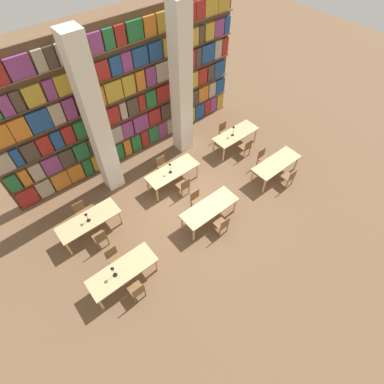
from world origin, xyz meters
name	(u,v)px	position (x,y,z in m)	size (l,w,h in m)	color
ground_plane	(190,202)	(0.00, 0.00, 0.00)	(40.00, 40.00, 0.00)	brown
bookshelf_bank	(127,99)	(0.00, 3.83, 2.62)	(10.47, 0.35, 5.50)	brown
pillar_left	(96,123)	(-1.78, 2.71, 3.00)	(0.64, 0.64, 6.00)	silver
pillar_center	(181,86)	(1.78, 2.71, 3.00)	(0.64, 0.64, 6.00)	silver
reading_table_0	(123,272)	(-3.60, -1.19, 0.68)	(2.14, 0.81, 0.77)	tan
chair_0	(137,290)	(-3.55, -1.88, 0.48)	(0.42, 0.40, 0.89)	brown
chair_1	(114,258)	(-3.55, -0.50, 0.48)	(0.42, 0.40, 0.89)	brown
desk_lamp_0	(113,270)	(-3.83, -1.19, 1.11)	(0.14, 0.14, 0.50)	black
reading_table_1	(209,208)	(0.01, -1.08, 0.68)	(2.14, 0.81, 0.77)	tan
chair_2	(222,224)	(0.00, -1.77, 0.48)	(0.42, 0.40, 0.89)	brown
chair_3	(197,200)	(0.00, -0.39, 0.48)	(0.42, 0.40, 0.89)	brown
reading_table_2	(276,164)	(3.53, -1.12, 0.68)	(2.14, 0.81, 0.77)	tan
chair_4	(289,177)	(3.56, -1.81, 0.48)	(0.42, 0.40, 0.89)	brown
chair_5	(263,158)	(3.56, -0.43, 0.48)	(0.42, 0.40, 0.89)	brown
reading_table_3	(89,221)	(-3.54, 1.12, 0.68)	(2.14, 0.81, 0.77)	tan
chair_6	(100,238)	(-3.54, 0.44, 0.48)	(0.42, 0.40, 0.89)	brown
chair_7	(82,212)	(-3.54, 1.81, 0.48)	(0.42, 0.40, 0.89)	brown
desk_lamp_1	(86,216)	(-3.54, 1.09, 1.05)	(0.14, 0.14, 0.42)	black
reading_table_4	(173,172)	(0.06, 1.16, 0.68)	(2.14, 0.81, 0.77)	tan
chair_8	(184,186)	(0.06, 0.47, 0.48)	(0.42, 0.40, 0.89)	brown
chair_9	(163,166)	(0.06, 1.84, 0.48)	(0.42, 0.40, 0.89)	brown
desk_lamp_2	(170,166)	(-0.06, 1.13, 1.10)	(0.14, 0.14, 0.49)	black
reading_table_5	(236,135)	(3.54, 1.18, 0.68)	(2.14, 0.81, 0.77)	tan
chair_10	(246,147)	(3.50, 0.50, 0.48)	(0.42, 0.40, 0.89)	brown
chair_11	(224,131)	(3.50, 1.87, 0.48)	(0.42, 0.40, 0.89)	brown
desk_lamp_3	(233,129)	(3.34, 1.19, 1.09)	(0.14, 0.14, 0.49)	black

